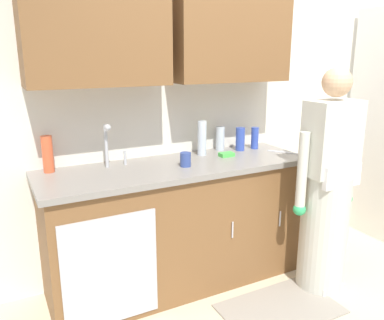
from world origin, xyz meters
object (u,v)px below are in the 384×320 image
(bottle_water_short, at_px, (220,138))
(cup_by_sink, at_px, (185,159))
(bottle_cleaner_spray, at_px, (202,138))
(knife_on_counter, at_px, (282,152))
(sponge, at_px, (227,155))
(bottle_water_tall, at_px, (48,154))
(bottle_soap, at_px, (255,138))
(person_at_sink, at_px, (326,199))
(bottle_dish_liquid, at_px, (240,139))
(sink, at_px, (119,174))

(bottle_water_short, xyz_separation_m, cup_by_sink, (-0.47, -0.31, -0.05))
(bottle_water_short, bearing_deg, bottle_cleaner_spray, -159.36)
(knife_on_counter, relative_size, sponge, 2.18)
(knife_on_counter, distance_m, sponge, 0.48)
(bottle_water_tall, xyz_separation_m, bottle_soap, (1.62, -0.07, -0.03))
(person_at_sink, relative_size, bottle_soap, 9.09)
(bottle_water_tall, bearing_deg, bottle_dish_liquid, -2.68)
(bottle_water_short, bearing_deg, person_at_sink, -60.87)
(sponge, bearing_deg, bottle_water_short, 72.12)
(bottle_dish_liquid, bearing_deg, bottle_water_short, 147.61)
(bottle_dish_liquid, bearing_deg, bottle_soap, -0.83)
(bottle_cleaner_spray, xyz_separation_m, bottle_water_short, (0.21, 0.08, -0.04))
(bottle_cleaner_spray, bearing_deg, bottle_soap, -1.06)
(bottle_soap, distance_m, sponge, 0.38)
(bottle_dish_liquid, xyz_separation_m, cup_by_sink, (-0.61, -0.22, -0.04))
(bottle_water_short, bearing_deg, knife_on_counter, -36.92)
(bottle_dish_liquid, relative_size, bottle_soap, 1.05)
(bottle_soap, relative_size, sponge, 1.62)
(sink, height_order, bottle_dish_liquid, sink)
(bottle_cleaner_spray, xyz_separation_m, bottle_dish_liquid, (0.35, -0.01, -0.04))
(bottle_water_tall, distance_m, cup_by_sink, 0.92)
(sink, bearing_deg, bottle_water_tall, 153.78)
(sink, height_order, knife_on_counter, sink)
(bottle_dish_liquid, xyz_separation_m, sponge, (-0.21, -0.12, -0.08))
(sink, xyz_separation_m, bottle_soap, (1.21, 0.13, 0.10))
(bottle_cleaner_spray, xyz_separation_m, sponge, (0.15, -0.13, -0.12))
(cup_by_sink, relative_size, sponge, 0.90)
(person_at_sink, relative_size, sponge, 14.73)
(bottle_dish_liquid, xyz_separation_m, knife_on_counter, (0.26, -0.21, -0.09))
(knife_on_counter, bearing_deg, person_at_sink, -32.93)
(bottle_cleaner_spray, height_order, bottle_dish_liquid, bottle_cleaner_spray)
(person_at_sink, xyz_separation_m, sponge, (-0.50, 0.56, 0.26))
(sink, xyz_separation_m, bottle_water_tall, (-0.42, 0.20, 0.14))
(bottle_water_tall, relative_size, sponge, 2.23)
(knife_on_counter, bearing_deg, bottle_water_short, -163.45)
(person_at_sink, xyz_separation_m, bottle_soap, (-0.15, 0.68, 0.34))
(knife_on_counter, bearing_deg, bottle_cleaner_spray, -146.29)
(knife_on_counter, height_order, sponge, sponge)
(person_at_sink, bearing_deg, bottle_dish_liquid, 113.13)
(bottle_cleaner_spray, distance_m, knife_on_counter, 0.67)
(sink, height_order, cup_by_sink, sink)
(person_at_sink, relative_size, bottle_water_short, 8.42)
(person_at_sink, height_order, knife_on_counter, person_at_sink)
(sink, relative_size, bottle_cleaner_spray, 1.86)
(person_at_sink, xyz_separation_m, cup_by_sink, (-0.90, 0.46, 0.30))
(bottle_water_short, distance_m, bottle_water_tall, 1.34)
(sink, xyz_separation_m, bottle_cleaner_spray, (0.71, 0.14, 0.15))
(sink, distance_m, bottle_water_tall, 0.48)
(bottle_cleaner_spray, xyz_separation_m, knife_on_counter, (0.61, -0.22, -0.13))
(bottle_cleaner_spray, bearing_deg, bottle_water_tall, 176.84)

